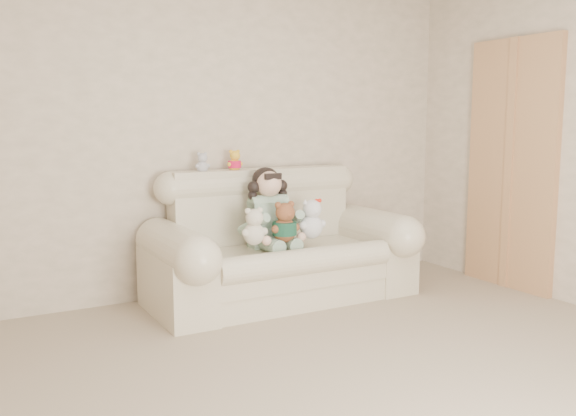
{
  "coord_description": "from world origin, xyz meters",
  "views": [
    {
      "loc": [
        -1.99,
        -2.25,
        1.42
      ],
      "look_at": [
        0.33,
        1.9,
        0.75
      ],
      "focal_mm": 38.72,
      "sensor_mm": 36.0,
      "label": 1
    }
  ],
  "objects_px": {
    "seated_child": "(268,207)",
    "cream_teddy": "(254,223)",
    "sofa": "(282,236)",
    "white_cat": "(311,215)",
    "brown_teddy": "(285,218)"
  },
  "relations": [
    {
      "from": "brown_teddy",
      "to": "white_cat",
      "type": "xyz_separation_m",
      "value": [
        0.26,
        0.04,
        0.0
      ]
    },
    {
      "from": "white_cat",
      "to": "brown_teddy",
      "type": "bearing_deg",
      "value": -157.7
    },
    {
      "from": "sofa",
      "to": "seated_child",
      "type": "bearing_deg",
      "value": 133.99
    },
    {
      "from": "white_cat",
      "to": "cream_teddy",
      "type": "height_order",
      "value": "white_cat"
    },
    {
      "from": "seated_child",
      "to": "white_cat",
      "type": "bearing_deg",
      "value": -32.45
    },
    {
      "from": "sofa",
      "to": "brown_teddy",
      "type": "xyz_separation_m",
      "value": [
        -0.07,
        -0.16,
        0.17
      ]
    },
    {
      "from": "seated_child",
      "to": "cream_teddy",
      "type": "bearing_deg",
      "value": -132.2
    },
    {
      "from": "sofa",
      "to": "white_cat",
      "type": "height_order",
      "value": "sofa"
    },
    {
      "from": "white_cat",
      "to": "cream_teddy",
      "type": "xyz_separation_m",
      "value": [
        -0.51,
        -0.02,
        -0.02
      ]
    },
    {
      "from": "brown_teddy",
      "to": "cream_teddy",
      "type": "height_order",
      "value": "brown_teddy"
    },
    {
      "from": "seated_child",
      "to": "cream_teddy",
      "type": "xyz_separation_m",
      "value": [
        -0.24,
        -0.22,
        -0.08
      ]
    },
    {
      "from": "seated_child",
      "to": "brown_teddy",
      "type": "xyz_separation_m",
      "value": [
        0.01,
        -0.24,
        -0.06
      ]
    },
    {
      "from": "seated_child",
      "to": "white_cat",
      "type": "distance_m",
      "value": 0.35
    },
    {
      "from": "sofa",
      "to": "seated_child",
      "type": "distance_m",
      "value": 0.25
    },
    {
      "from": "seated_child",
      "to": "white_cat",
      "type": "height_order",
      "value": "seated_child"
    }
  ]
}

